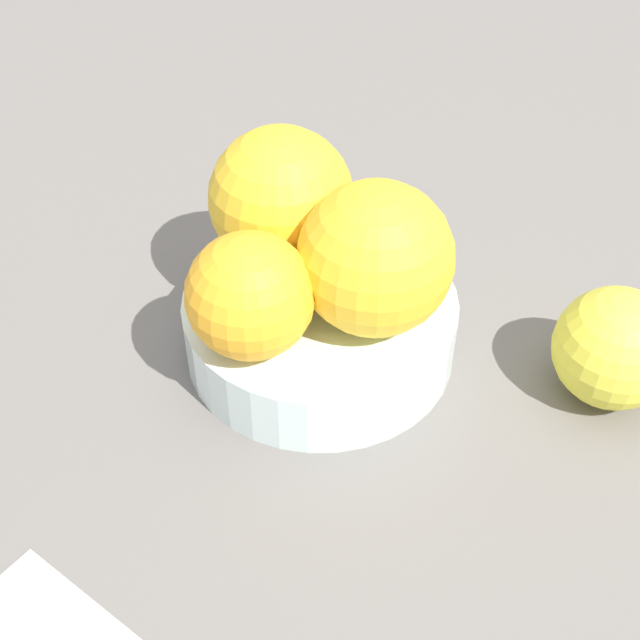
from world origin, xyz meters
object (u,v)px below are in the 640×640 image
object	(u,v)px
orange_in_bowl_0	(375,258)
orange_in_bowl_1	(279,199)
fruit_bowl	(320,326)
orange_loose_0	(615,348)
orange_in_bowl_2	(250,296)

from	to	relation	value
orange_in_bowl_0	orange_in_bowl_1	xyz separation A→B (cm)	(1.88, -6.72, -0.03)
fruit_bowl	orange_loose_0	xyz separation A→B (cm)	(-11.67, 10.06, 1.47)
fruit_bowl	orange_in_bowl_1	xyz separation A→B (cm)	(0.13, -4.26, 5.85)
orange_in_bowl_0	fruit_bowl	bearing A→B (deg)	-54.45
fruit_bowl	orange_in_bowl_1	distance (cm)	7.24
fruit_bowl	orange_in_bowl_1	bearing A→B (deg)	-88.30
orange_in_bowl_1	orange_loose_0	size ratio (longest dim) A/B	1.22
orange_in_bowl_2	orange_loose_0	size ratio (longest dim) A/B	0.99
orange_in_bowl_0	orange_in_bowl_2	world-z (taller)	orange_in_bowl_0
orange_loose_0	orange_in_bowl_1	bearing A→B (deg)	-50.51
fruit_bowl	orange_in_bowl_0	xyz separation A→B (cm)	(-1.76, 2.46, 5.88)
orange_in_bowl_0	orange_loose_0	xyz separation A→B (cm)	(-9.92, 7.60, -4.41)
orange_in_bowl_0	orange_loose_0	world-z (taller)	orange_in_bowl_0
fruit_bowl	orange_in_bowl_2	world-z (taller)	orange_in_bowl_2
fruit_bowl	orange_in_bowl_1	world-z (taller)	orange_in_bowl_1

